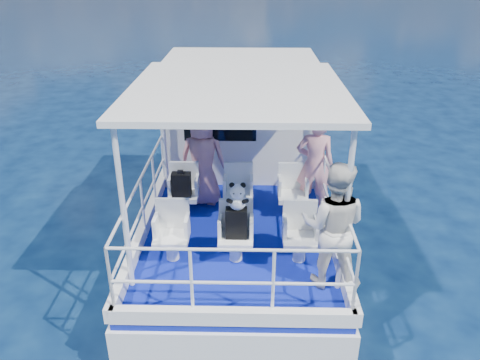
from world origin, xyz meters
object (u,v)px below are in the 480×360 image
Objects in this scene: backpack_center at (236,223)px; panda at (237,196)px; passenger_stbd_aft at (333,226)px; passenger_port_fwd at (203,159)px.

backpack_center is 1.13× the size of panda.
passenger_port_fwd is at bearing -35.79° from passenger_stbd_aft.
passenger_port_fwd is 2.88m from passenger_stbd_aft.
passenger_stbd_aft is 4.42× the size of panda.
passenger_port_fwd reaches higher than panda.
passenger_port_fwd is 0.95× the size of passenger_stbd_aft.
passenger_stbd_aft reaches higher than backpack_center.
backpack_center is 0.42m from panda.
passenger_port_fwd reaches higher than backpack_center.
backpack_center is at bearing 118.56° from passenger_port_fwd.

